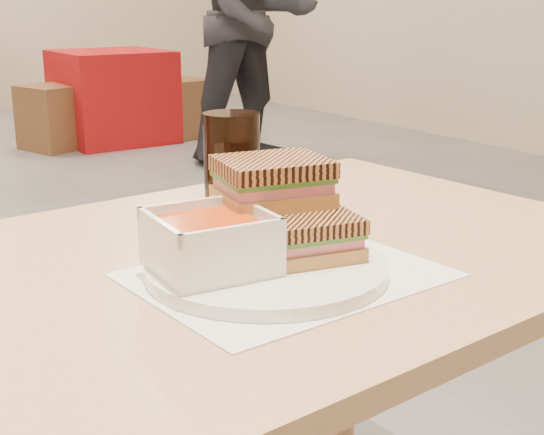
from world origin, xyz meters
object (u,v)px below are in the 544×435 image
bg_table_1 (113,97)px  panini_lower (307,236)px  bg_chair_1r (183,108)px  patron_b (256,16)px  soup_bowl (210,244)px  main_table (199,349)px  cola_glass (232,173)px  bg_chair_1l (55,117)px  plate (267,268)px

bg_table_1 → panini_lower: bearing=-109.3°
bg_chair_1r → patron_b: patron_b is taller
soup_bowl → bg_chair_1r: soup_bowl is taller
main_table → bg_chair_1r: main_table is taller
panini_lower → cola_glass: size_ratio=0.79×
bg_chair_1l → cola_glass: bearing=-104.8°
soup_bowl → patron_b: 4.26m
panini_lower → bg_chair_1l: bearing=75.7°
cola_glass → bg_chair_1l: bearing=75.2°
panini_lower → bg_chair_1r: size_ratio=0.29×
main_table → plate: (0.05, -0.08, 0.12)m
bg_table_1 → patron_b: size_ratio=0.41×
soup_bowl → bg_table_1: soup_bowl is taller
bg_chair_1r → bg_table_1: bearing=169.6°
panini_lower → bg_table_1: panini_lower is taller
soup_bowl → panini_lower: soup_bowl is taller
main_table → cola_glass: 0.25m
bg_chair_1l → patron_b: (0.99, -1.15, 0.71)m
soup_bowl → bg_table_1: size_ratio=0.17×
main_table → bg_chair_1r: bearing=63.2°
soup_bowl → cola_glass: size_ratio=0.82×
bg_chair_1r → patron_b: bearing=-91.0°
plate → bg_table_1: size_ratio=0.37×
cola_glass → bg_table_1: size_ratio=0.21×
plate → cola_glass: 0.21m
plate → bg_chair_1r: (2.27, 4.68, -0.54)m
plate → patron_b: patron_b is taller
cola_glass → bg_chair_1l: size_ratio=0.32×
panini_lower → cola_glass: (0.01, 0.19, 0.04)m
bg_chair_1l → patron_b: patron_b is taller
soup_bowl → bg_table_1: bearing=69.3°
soup_bowl → bg_chair_1l: size_ratio=0.26×
soup_bowl → panini_lower: size_ratio=1.03×
bg_chair_1l → plate: bearing=-104.9°
bg_chair_1l → bg_chair_1r: size_ratio=1.12×
main_table → soup_bowl: bearing=-103.9°
bg_chair_1l → soup_bowl: bearing=-105.7°
bg_table_1 → plate: bearing=-109.9°
soup_bowl → panini_lower: bearing=-12.5°
main_table → soup_bowl: (-0.02, -0.06, 0.16)m
cola_glass → patron_b: (2.19, 3.40, 0.11)m
plate → panini_lower: bearing=-11.8°
bg_chair_1r → cola_glass: bearing=-116.2°
patron_b → soup_bowl: bearing=-123.1°
cola_glass → panini_lower: bearing=-93.0°
soup_bowl → bg_chair_1l: 4.93m
main_table → plate: bearing=-57.5°
main_table → panini_lower: panini_lower is taller
soup_bowl → bg_chair_1l: (1.33, 4.72, -0.57)m
main_table → patron_b: patron_b is taller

